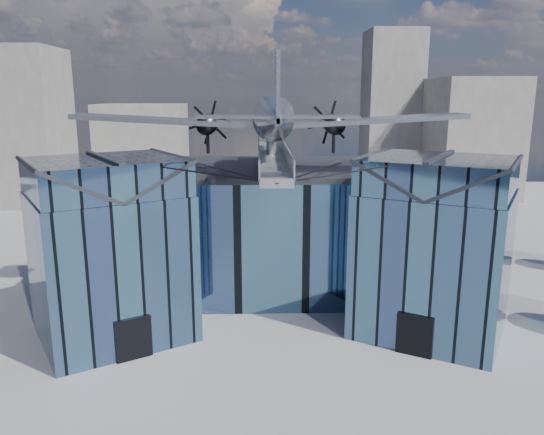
{
  "coord_description": "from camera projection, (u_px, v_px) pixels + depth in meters",
  "views": [
    {
      "loc": [
        -1.01,
        -33.93,
        15.6
      ],
      "look_at": [
        0.0,
        2.0,
        7.2
      ],
      "focal_mm": 35.0,
      "sensor_mm": 36.0,
      "label": 1
    }
  ],
  "objects": [
    {
      "name": "bg_towers",
      "position": [
        273.0,
        130.0,
        83.52
      ],
      "size": [
        77.0,
        24.5,
        26.0
      ],
      "color": "gray",
      "rests_on": "ground"
    },
    {
      "name": "museum",
      "position": [
        271.0,
        227.0,
        41.01
      ],
      "size": [
        32.88,
        24.5,
        17.6
      ],
      "color": "#406083",
      "rests_on": "ground"
    },
    {
      "name": "ground_plane",
      "position": [
        273.0,
        325.0,
        36.61
      ],
      "size": [
        120.0,
        120.0,
        0.0
      ],
      "primitive_type": "plane",
      "color": "gray"
    }
  ]
}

